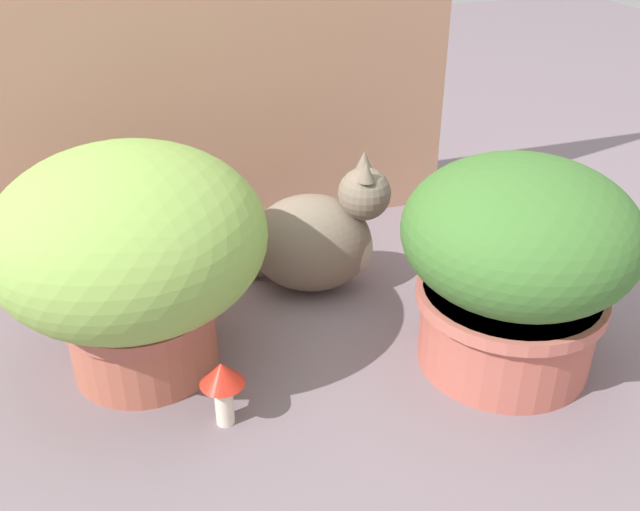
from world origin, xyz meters
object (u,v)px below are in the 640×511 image
leafy_planter (516,260)px  cat (319,238)px  grass_planter (131,251)px  mushroom_ornament_red (222,381)px

leafy_planter → cat: 0.44m
cat → leafy_planter: bearing=-55.3°
grass_planter → leafy_planter: (0.64, -0.20, -0.03)m
cat → mushroom_ornament_red: size_ratio=2.93×
leafy_planter → cat: size_ratio=1.12×
grass_planter → leafy_planter: 0.67m
mushroom_ornament_red → grass_planter: bearing=117.3°
grass_planter → mushroom_ornament_red: 0.28m
grass_planter → mushroom_ornament_red: grass_planter is taller
cat → mushroom_ornament_red: (-0.29, -0.35, -0.03)m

